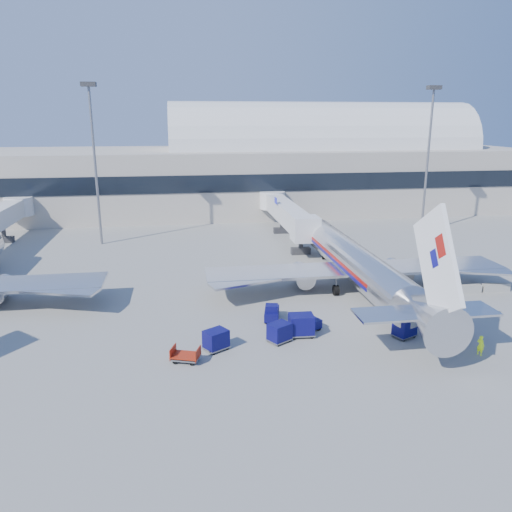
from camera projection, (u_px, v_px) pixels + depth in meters
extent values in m
plane|color=gray|center=(272.00, 311.00, 47.69)|extent=(260.00, 260.00, 0.00)
cube|color=#B2AA9E|center=(92.00, 182.00, 95.85)|extent=(170.00, 28.00, 12.00)
cube|color=black|center=(78.00, 186.00, 82.29)|extent=(170.00, 0.40, 3.00)
cylinder|color=silver|center=(320.00, 148.00, 100.74)|extent=(60.00, 18.00, 18.00)
cylinder|color=silver|center=(353.00, 261.00, 54.07)|extent=(3.80, 28.00, 3.80)
sphere|color=silver|center=(318.00, 233.00, 67.42)|extent=(3.72, 3.72, 3.72)
cone|color=silver|center=(428.00, 317.00, 37.77)|extent=(3.80, 6.00, 3.80)
cube|color=#A2120C|center=(350.00, 256.00, 54.96)|extent=(3.85, 20.16, 0.32)
cube|color=navy|center=(350.00, 259.00, 55.06)|extent=(3.85, 20.16, 0.32)
cube|color=white|center=(437.00, 263.00, 36.12)|extent=(0.35, 7.79, 8.74)
cube|color=silver|center=(426.00, 312.00, 38.19)|extent=(11.00, 3.00, 0.18)
cube|color=silver|center=(356.00, 269.00, 53.28)|extent=(32.00, 5.00, 0.28)
cylinder|color=#B7B7BC|center=(302.00, 275.00, 54.17)|extent=(2.10, 3.80, 2.10)
cylinder|color=#B7B7BC|center=(398.00, 271.00, 55.76)|extent=(2.10, 3.80, 2.10)
cylinder|color=black|center=(324.00, 256.00, 65.21)|extent=(0.40, 0.90, 0.90)
cube|color=silver|center=(286.00, 212.00, 76.31)|extent=(2.70, 24.00, 2.70)
cube|color=silver|center=(305.00, 229.00, 64.68)|extent=(3.40, 3.20, 3.20)
cylinder|color=silver|center=(272.00, 200.00, 87.27)|extent=(4.40, 4.40, 3.00)
cube|color=#2D2D30|center=(301.00, 241.00, 67.36)|extent=(0.50, 0.50, 3.00)
cube|color=#2D2D30|center=(301.00, 251.00, 67.72)|extent=(2.60, 1.00, 0.90)
cube|color=#2D2D30|center=(282.00, 222.00, 79.75)|extent=(0.50, 0.50, 3.00)
cube|color=#2D2D30|center=(282.00, 230.00, 80.11)|extent=(2.60, 1.00, 0.90)
cube|color=#1C209A|center=(276.00, 201.00, 75.60)|extent=(0.12, 1.40, 0.90)
cylinder|color=silver|center=(19.00, 206.00, 81.21)|extent=(4.40, 4.40, 3.00)
cube|color=#2D2D30|center=(3.00, 231.00, 73.70)|extent=(0.50, 0.50, 3.00)
cube|color=#2D2D30|center=(5.00, 240.00, 74.06)|extent=(2.60, 1.00, 0.90)
cylinder|color=slate|center=(96.00, 168.00, 70.46)|extent=(0.36, 0.36, 22.00)
cube|color=#2D2D30|center=(88.00, 84.00, 67.45)|extent=(2.00, 1.20, 0.60)
cylinder|color=slate|center=(427.00, 164.00, 77.67)|extent=(0.36, 0.36, 22.00)
cube|color=#2D2D30|center=(434.00, 87.00, 74.67)|extent=(2.00, 1.20, 0.60)
cube|color=#9E9E96|center=(438.00, 291.00, 52.07)|extent=(3.00, 0.55, 0.90)
cube|color=#9E9E96|center=(467.00, 289.00, 52.54)|extent=(3.00, 0.55, 0.90)
cube|color=#9E9E96|center=(496.00, 288.00, 53.02)|extent=(3.00, 0.55, 0.90)
cube|color=#0A0949|center=(308.00, 325.00, 43.19)|extent=(2.61, 2.08, 0.76)
cube|color=#0A0949|center=(304.00, 320.00, 42.74)|extent=(1.27, 1.31, 0.71)
cylinder|color=black|center=(311.00, 324.00, 44.07)|extent=(0.61, 0.45, 0.57)
cube|color=#0A0949|center=(410.00, 310.00, 46.35)|extent=(2.69, 2.47, 0.80)
cube|color=#0A0949|center=(405.00, 303.00, 46.43)|extent=(1.41, 1.43, 0.75)
cylinder|color=black|center=(420.00, 313.00, 46.43)|extent=(0.62, 0.55, 0.60)
cube|color=#0A0949|center=(272.00, 313.00, 45.58)|extent=(1.81, 2.77, 0.83)
cube|color=#0A0949|center=(272.00, 309.00, 44.87)|extent=(1.30, 1.22, 0.78)
cylinder|color=black|center=(267.00, 313.00, 46.54)|extent=(0.38, 0.66, 0.62)
cube|color=#0A0949|center=(301.00, 324.00, 42.06)|extent=(2.09, 1.65, 1.64)
cube|color=slate|center=(301.00, 333.00, 42.28)|extent=(2.20, 1.71, 0.11)
cylinder|color=black|center=(309.00, 330.00, 42.96)|extent=(0.46, 0.20, 0.45)
cube|color=#0A0949|center=(279.00, 331.00, 40.98)|extent=(2.18, 2.06, 1.40)
cube|color=slate|center=(279.00, 339.00, 41.16)|extent=(2.29, 2.15, 0.10)
cylinder|color=black|center=(281.00, 335.00, 41.98)|extent=(0.41, 0.33, 0.39)
cube|color=#0A0949|center=(216.00, 339.00, 39.56)|extent=(2.23, 2.11, 1.43)
cube|color=slate|center=(216.00, 347.00, 39.75)|extent=(2.34, 2.20, 0.10)
cylinder|color=black|center=(219.00, 343.00, 40.59)|extent=(0.42, 0.34, 0.39)
cube|color=#0A0949|center=(405.00, 327.00, 41.86)|extent=(2.10, 1.92, 1.37)
cube|color=slate|center=(404.00, 335.00, 42.05)|extent=(2.21, 2.01, 0.09)
cylinder|color=black|center=(404.00, 331.00, 42.82)|extent=(0.41, 0.30, 0.38)
cube|color=#0A0949|center=(450.00, 321.00, 42.76)|extent=(2.51, 2.29, 1.63)
cube|color=slate|center=(449.00, 330.00, 42.98)|extent=(2.63, 2.39, 0.11)
cylinder|color=black|center=(458.00, 328.00, 43.33)|extent=(0.48, 0.36, 0.45)
cube|color=slate|center=(186.00, 358.00, 37.78)|extent=(2.42, 2.01, 0.11)
cube|color=maroon|center=(185.00, 355.00, 37.73)|extent=(2.43, 2.05, 0.08)
cylinder|color=black|center=(196.00, 357.00, 38.19)|extent=(0.41, 0.26, 0.38)
imported|color=#A6DD17|center=(480.00, 345.00, 38.72)|extent=(0.61, 0.70, 1.61)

